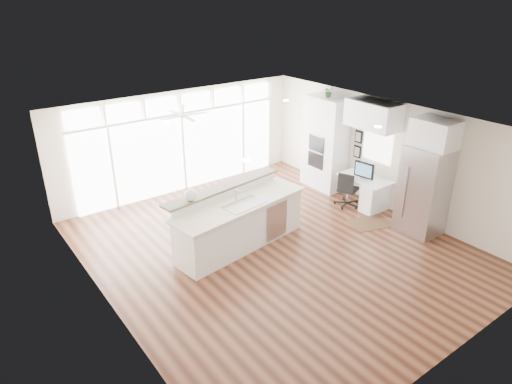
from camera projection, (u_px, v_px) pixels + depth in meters
floor at (274, 248)px, 9.74m from camera, size 7.00×8.00×0.02m
ceiling at (277, 126)px, 8.63m from camera, size 7.00×8.00×0.02m
wall_back at (181, 141)px, 12.11m from camera, size 7.00×0.04×2.70m
wall_front at (458, 286)px, 6.26m from camera, size 7.00×0.04×2.70m
wall_left at (105, 244)px, 7.28m from camera, size 0.04×8.00×2.70m
wall_right at (388, 155)px, 11.08m from camera, size 0.04×8.00×2.70m
glass_wall at (183, 152)px, 12.19m from camera, size 5.80×0.06×2.08m
transom_row at (180, 103)px, 11.64m from camera, size 5.90×0.06×0.40m
desk_window at (378, 145)px, 11.20m from camera, size 0.04×0.85×0.85m
ceiling_fan at (183, 111)px, 10.49m from camera, size 1.16×1.16×0.32m
recessed_lights at (270, 124)px, 8.78m from camera, size 3.40×3.00×0.02m
oven_cabinet at (325, 143)px, 12.26m from camera, size 0.64×1.20×2.50m
desk_nook at (364, 191)px, 11.50m from camera, size 0.72×1.30×0.76m
upper_cabinets at (373, 115)px, 10.71m from camera, size 0.64×1.30×0.64m
refrigerator at (424, 191)px, 10.03m from camera, size 0.76×0.90×2.00m
fridge_cabinet at (435, 133)px, 9.53m from camera, size 0.64×0.90×0.60m
framed_photos at (358, 144)px, 11.71m from camera, size 0.06×0.22×0.80m
kitchen_island at (240, 220)px, 9.59m from camera, size 3.27×1.61×1.25m
rug at (370, 223)px, 10.76m from camera, size 1.10×0.94×0.01m
office_chair at (348, 189)px, 11.45m from camera, size 0.61×0.59×0.92m
fishbowl at (191, 195)px, 8.94m from camera, size 0.24×0.24×0.24m
monitor at (364, 170)px, 11.21m from camera, size 0.18×0.54×0.44m
keyboard at (359, 180)px, 11.21m from camera, size 0.16×0.33×0.02m
potted_plant at (329, 93)px, 11.70m from camera, size 0.29×0.31×0.22m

